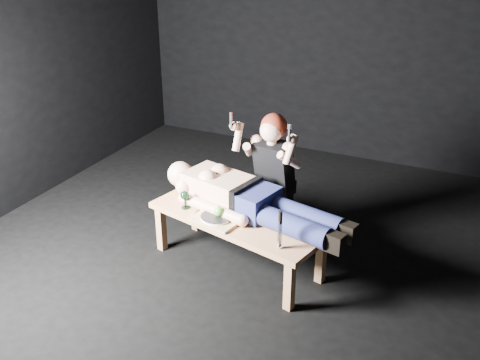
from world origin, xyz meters
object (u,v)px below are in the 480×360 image
(lying_man, at_px, (251,197))
(kneeling_woman, at_px, (278,175))
(table, at_px, (237,241))
(serving_tray, at_px, (217,219))
(goblet, at_px, (185,200))
(carving_knife, at_px, (280,230))

(lying_man, distance_m, kneeling_woman, 0.45)
(table, height_order, kneeling_woman, kneeling_woman)
(table, bearing_deg, serving_tray, -119.41)
(goblet, bearing_deg, lying_man, 16.93)
(table, relative_size, goblet, 9.38)
(goblet, xyz_separation_m, carving_knife, (0.92, -0.24, 0.07))
(serving_tray, relative_size, goblet, 2.37)
(table, relative_size, serving_tray, 3.95)
(kneeling_woman, height_order, serving_tray, kneeling_woman)
(goblet, distance_m, carving_knife, 0.95)
(table, xyz_separation_m, lying_man, (0.07, 0.11, 0.37))
(table, relative_size, kneeling_woman, 1.20)
(carving_knife, bearing_deg, table, 161.46)
(kneeling_woman, bearing_deg, carving_knife, -58.74)
(lying_man, relative_size, kneeling_woman, 1.32)
(kneeling_woman, bearing_deg, table, -94.00)
(lying_man, height_order, serving_tray, lying_man)
(table, distance_m, lying_man, 0.39)
(serving_tray, bearing_deg, kneeling_woman, 70.41)
(serving_tray, distance_m, goblet, 0.34)
(table, xyz_separation_m, kneeling_woman, (0.12, 0.55, 0.38))
(lying_man, bearing_deg, carving_knife, -31.74)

